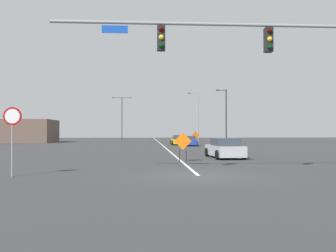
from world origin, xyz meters
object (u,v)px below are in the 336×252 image
(traffic_signal_assembly, at_px, (267,53))
(car_blue_mid, at_px, (188,141))
(stop_sign, at_px, (12,128))
(street_lamp_mid_right, at_px, (225,114))
(construction_sign_right_shoulder, at_px, (183,143))
(car_yellow_near, at_px, (179,140))
(street_lamp_far_left, at_px, (198,115))
(construction_sign_left_shoulder, at_px, (196,136))
(car_silver_far, at_px, (225,149))
(street_lamp_near_right, at_px, (122,115))

(traffic_signal_assembly, height_order, car_blue_mid, traffic_signal_assembly)
(stop_sign, bearing_deg, car_blue_mid, 70.81)
(stop_sign, relative_size, car_blue_mid, 0.64)
(street_lamp_mid_right, bearing_deg, construction_sign_right_shoulder, -108.14)
(car_yellow_near, bearing_deg, street_lamp_far_left, 73.48)
(street_lamp_mid_right, height_order, construction_sign_left_shoulder, street_lamp_mid_right)
(construction_sign_left_shoulder, relative_size, car_silver_far, 0.43)
(street_lamp_far_left, distance_m, car_blue_mid, 22.86)
(street_lamp_mid_right, xyz_separation_m, construction_sign_left_shoulder, (-3.42, 5.55, -3.06))
(car_blue_mid, bearing_deg, car_silver_far, -89.98)
(construction_sign_left_shoulder, height_order, car_silver_far, construction_sign_left_shoulder)
(construction_sign_left_shoulder, xyz_separation_m, car_silver_far, (-1.98, -29.15, -0.57))
(traffic_signal_assembly, relative_size, car_yellow_near, 3.25)
(street_lamp_far_left, xyz_separation_m, car_blue_mid, (-4.46, -21.94, -4.61))
(street_lamp_mid_right, xyz_separation_m, car_blue_mid, (-5.40, -1.45, -3.65))
(traffic_signal_assembly, relative_size, car_silver_far, 3.05)
(car_silver_far, distance_m, car_blue_mid, 22.15)
(street_lamp_near_right, relative_size, street_lamp_mid_right, 1.27)
(car_blue_mid, bearing_deg, street_lamp_mid_right, 15.06)
(street_lamp_mid_right, relative_size, street_lamp_far_left, 0.81)
(street_lamp_near_right, bearing_deg, street_lamp_mid_right, -63.65)
(stop_sign, bearing_deg, street_lamp_far_left, 73.87)
(street_lamp_far_left, distance_m, construction_sign_left_shoulder, 15.67)
(street_lamp_far_left, bearing_deg, traffic_signal_assembly, -95.13)
(street_lamp_mid_right, xyz_separation_m, car_yellow_near, (-6.34, 2.28, -3.62))
(street_lamp_far_left, bearing_deg, street_lamp_near_right, 140.10)
(construction_sign_left_shoulder, bearing_deg, traffic_signal_assembly, -93.48)
(car_silver_far, bearing_deg, traffic_signal_assembly, -92.30)
(car_blue_mid, bearing_deg, construction_sign_right_shoulder, -97.49)
(street_lamp_far_left, xyz_separation_m, car_yellow_near, (-5.40, -18.20, -4.58))
(stop_sign, height_order, street_lamp_near_right, street_lamp_near_right)
(street_lamp_near_right, xyz_separation_m, street_lamp_far_left, (15.71, -13.14, -0.57))
(traffic_signal_assembly, distance_m, construction_sign_right_shoulder, 8.73)
(street_lamp_near_right, height_order, construction_sign_right_shoulder, street_lamp_near_right)
(car_blue_mid, bearing_deg, street_lamp_near_right, 107.78)
(car_silver_far, bearing_deg, construction_sign_right_shoulder, -138.08)
(traffic_signal_assembly, bearing_deg, stop_sign, 179.21)
(stop_sign, relative_size, car_silver_far, 0.63)
(construction_sign_left_shoulder, distance_m, car_silver_far, 29.23)
(construction_sign_right_shoulder, distance_m, construction_sign_left_shoulder, 32.56)
(traffic_signal_assembly, xyz_separation_m, car_blue_mid, (0.40, 32.25, -4.66))
(street_lamp_near_right, bearing_deg, car_yellow_near, -71.79)
(street_lamp_far_left, relative_size, car_yellow_near, 2.22)
(street_lamp_mid_right, relative_size, construction_sign_right_shoulder, 4.26)
(street_lamp_mid_right, bearing_deg, street_lamp_near_right, 116.35)
(street_lamp_far_left, distance_m, construction_sign_right_shoulder, 47.88)
(stop_sign, bearing_deg, street_lamp_mid_right, 63.71)
(car_yellow_near, relative_size, car_blue_mid, 0.95)
(street_lamp_near_right, relative_size, car_blue_mid, 2.17)
(stop_sign, relative_size, street_lamp_far_left, 0.30)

